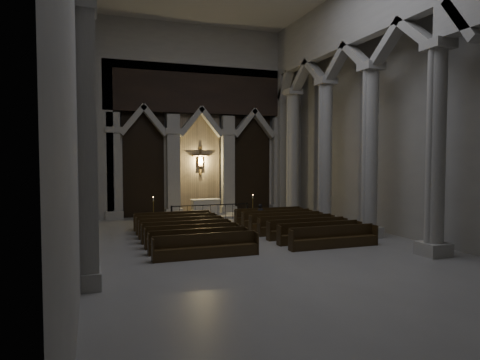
{
  "coord_description": "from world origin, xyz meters",
  "views": [
    {
      "loc": [
        -6.67,
        -15.18,
        3.7
      ],
      "look_at": [
        -0.33,
        3.0,
        2.69
      ],
      "focal_mm": 32.0,
      "sensor_mm": 36.0,
      "label": 1
    }
  ],
  "objects_px": {
    "candle_stand_left": "(154,216)",
    "worshipper": "(261,215)",
    "altar_rail": "(210,209)",
    "pews": "(244,231)",
    "altar": "(206,206)",
    "candle_stand_right": "(253,211)"
  },
  "relations": [
    {
      "from": "candle_stand_left",
      "to": "altar",
      "type": "bearing_deg",
      "value": 25.56
    },
    {
      "from": "pews",
      "to": "altar",
      "type": "bearing_deg",
      "value": 89.18
    },
    {
      "from": "altar",
      "to": "pews",
      "type": "distance_m",
      "value": 7.47
    },
    {
      "from": "altar_rail",
      "to": "pews",
      "type": "xyz_separation_m",
      "value": [
        -0.0,
        -5.92,
        -0.33
      ]
    },
    {
      "from": "altar",
      "to": "worshipper",
      "type": "height_order",
      "value": "worshipper"
    },
    {
      "from": "altar",
      "to": "candle_stand_right",
      "type": "height_order",
      "value": "candle_stand_right"
    },
    {
      "from": "candle_stand_right",
      "to": "worshipper",
      "type": "bearing_deg",
      "value": -103.71
    },
    {
      "from": "candle_stand_right",
      "to": "altar_rail",
      "type": "bearing_deg",
      "value": -174.69
    },
    {
      "from": "candle_stand_left",
      "to": "altar_rail",
      "type": "bearing_deg",
      "value": 2.04
    },
    {
      "from": "altar",
      "to": "worshipper",
      "type": "distance_m",
      "value": 4.96
    },
    {
      "from": "altar",
      "to": "worshipper",
      "type": "relative_size",
      "value": 1.58
    },
    {
      "from": "altar_rail",
      "to": "pews",
      "type": "relative_size",
      "value": 0.5
    },
    {
      "from": "altar",
      "to": "candle_stand_left",
      "type": "height_order",
      "value": "candle_stand_left"
    },
    {
      "from": "candle_stand_right",
      "to": "worshipper",
      "type": "xyz_separation_m",
      "value": [
        -0.81,
        -3.3,
        0.2
      ]
    },
    {
      "from": "candle_stand_right",
      "to": "altar",
      "type": "bearing_deg",
      "value": 154.53
    },
    {
      "from": "altar",
      "to": "pews",
      "type": "height_order",
      "value": "altar"
    },
    {
      "from": "candle_stand_right",
      "to": "pews",
      "type": "bearing_deg",
      "value": -114.37
    },
    {
      "from": "altar_rail",
      "to": "candle_stand_left",
      "type": "height_order",
      "value": "candle_stand_left"
    },
    {
      "from": "altar_rail",
      "to": "pews",
      "type": "distance_m",
      "value": 5.93
    },
    {
      "from": "altar_rail",
      "to": "candle_stand_left",
      "type": "bearing_deg",
      "value": -177.96
    },
    {
      "from": "candle_stand_left",
      "to": "worshipper",
      "type": "xyz_separation_m",
      "value": [
        5.37,
        -2.92,
        0.18
      ]
    },
    {
      "from": "candle_stand_right",
      "to": "worshipper",
      "type": "distance_m",
      "value": 3.41
    }
  ]
}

